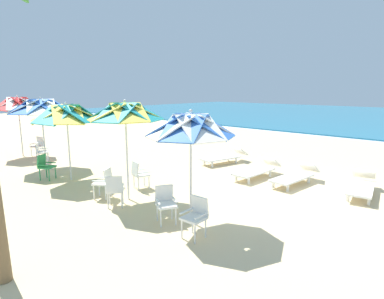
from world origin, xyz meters
TOP-DOWN VIEW (x-y plane):
  - ground_plane at (0.00, 0.00)m, footprint 80.00×80.00m
  - beach_umbrella_0 at (-1.02, -3.23)m, footprint 2.02×2.02m
  - plastic_chair_0 at (-0.45, -3.70)m, footprint 0.46×0.48m
  - plastic_chair_1 at (-1.48, -3.60)m, footprint 0.62×0.60m
  - beach_umbrella_1 at (-3.39, -3.23)m, footprint 2.09×2.09m
  - plastic_chair_2 at (-3.99, -3.62)m, footprint 0.63×0.61m
  - plastic_chair_3 at (-3.93, -2.42)m, footprint 0.54×0.56m
  - plastic_chair_4 at (-3.17, -3.82)m, footprint 0.63×0.63m
  - beach_umbrella_2 at (-6.44, -3.37)m, footprint 2.34×2.34m
  - plastic_chair_5 at (-7.12, -3.92)m, footprint 0.62×0.61m
  - beach_umbrella_3 at (-8.79, -3.19)m, footprint 2.47×2.47m
  - plastic_chair_6 at (-9.82, -2.93)m, footprint 0.60×0.62m
  - beach_umbrella_4 at (-11.81, -2.94)m, footprint 2.12×2.12m
  - plastic_chair_7 at (-11.37, -2.41)m, footprint 0.53×0.55m
  - sun_lounger_0 at (1.37, 1.60)m, footprint 0.99×2.22m
  - sun_lounger_1 at (-0.53, 1.29)m, footprint 0.84×2.20m
  - sun_lounger_2 at (-1.86, 1.15)m, footprint 0.77×2.18m
  - sun_lounger_3 at (-4.00, 2.12)m, footprint 1.12×2.23m

SIDE VIEW (x-z plane):
  - ground_plane at x=0.00m, z-range 0.00..0.00m
  - sun_lounger_0 at x=1.37m, z-range -0.03..0.59m
  - sun_lounger_1 at x=-0.53m, z-range -0.03..0.59m
  - sun_lounger_2 at x=-1.86m, z-range -0.03..0.59m
  - sun_lounger_3 at x=-4.00m, z-range -0.03..0.59m
  - plastic_chair_0 at x=-0.45m, z-range 0.06..0.93m
  - plastic_chair_1 at x=-1.48m, z-range 0.06..0.93m
  - plastic_chair_2 at x=-3.99m, z-range 0.06..0.93m
  - plastic_chair_3 at x=-3.93m, z-range 0.06..0.93m
  - plastic_chair_4 at x=-3.17m, z-range 0.06..0.93m
  - plastic_chair_5 at x=-7.12m, z-range 0.06..0.93m
  - plastic_chair_6 at x=-9.82m, z-range 0.06..0.93m
  - plastic_chair_7 at x=-11.37m, z-range 0.06..0.93m
  - beach_umbrella_2 at x=-6.44m, z-range 0.92..3.57m
  - beach_umbrella_0 at x=-1.02m, z-range 0.93..3.57m
  - beach_umbrella_4 at x=-11.81m, z-range 0.98..3.77m
  - beach_umbrella_3 at x=-8.79m, z-range 1.01..3.77m
  - beach_umbrella_1 at x=-3.39m, z-range 1.04..3.84m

